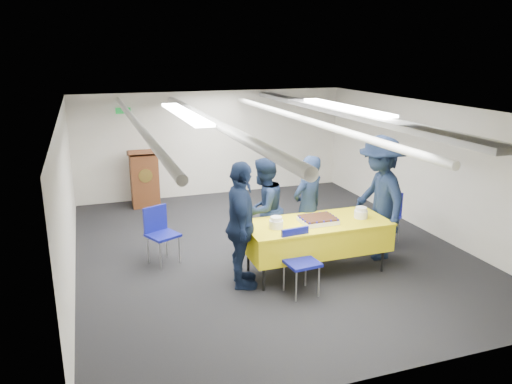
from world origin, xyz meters
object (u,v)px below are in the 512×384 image
podium (144,177)px  sailor_d (379,198)px  sailor_c (241,226)px  serving_table (316,236)px  chair_near (299,254)px  sheet_cake (318,220)px  chair_right (388,212)px  chair_left (159,229)px  sailor_a (308,207)px  sailor_b (263,209)px

podium → sailor_d: sailor_d is taller
podium → sailor_c: bearing=-79.3°
serving_table → chair_near: chair_near is taller
serving_table → chair_near: size_ratio=2.41×
serving_table → sheet_cake: 0.26m
sheet_cake → podium: size_ratio=0.41×
chair_near → sailor_d: size_ratio=0.45×
chair_near → chair_right: bearing=28.6°
sheet_cake → sailor_d: size_ratio=0.27×
serving_table → sailor_d: (1.15, 0.19, 0.40)m
chair_left → sailor_a: 2.30m
chair_near → chair_right: (2.15, 1.17, 0.00)m
sailor_b → sailor_d: 1.79m
serving_table → sailor_b: 0.93m
sailor_c → chair_right: bearing=-61.2°
podium → chair_right: (3.61, -3.41, -0.08)m
chair_right → sailor_a: sailor_a is taller
sheet_cake → sailor_d: sailor_d is taller
podium → chair_near: 4.81m
sailor_a → podium: bearing=-82.4°
podium → sailor_a: size_ratio=0.77×
chair_right → chair_left: (-3.75, 0.43, 0.00)m
serving_table → sailor_c: bearing=-175.5°
podium → chair_near: bearing=-72.3°
sheet_cake → chair_right: bearing=23.3°
sailor_d → sailor_a: bearing=-103.3°
sheet_cake → chair_near: bearing=-137.3°
podium → chair_left: 2.98m
chair_left → sailor_a: (2.21, -0.56, 0.28)m
chair_right → sheet_cake: bearing=-156.7°
serving_table → chair_right: chair_right is taller
chair_right → sailor_c: sailor_c is taller
sheet_cake → sailor_c: sailor_c is taller
podium → sailor_a: sailor_a is taller
sailor_c → chair_left: bearing=51.5°
sheet_cake → sailor_c: size_ratio=0.29×
chair_left → sailor_c: size_ratio=0.49×
chair_right → sailor_c: bearing=-164.8°
sailor_b → sailor_d: sailor_d is taller
chair_right → sailor_b: 2.24m
chair_near → chair_right: same height
podium → chair_near: size_ratio=1.44×
serving_table → sailor_d: bearing=9.5°
chair_near → sailor_a: size_ratio=0.53×
chair_near → sailor_d: 1.83m
chair_left → sailor_d: size_ratio=0.45×
chair_left → sailor_d: (3.24, -0.91, 0.43)m
sheet_cake → chair_near: chair_near is taller
chair_near → sailor_a: sailor_a is taller
sheet_cake → sailor_a: 0.59m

